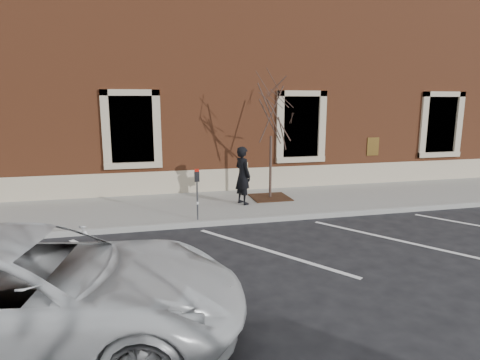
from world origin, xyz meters
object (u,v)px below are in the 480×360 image
object	(u,v)px
man	(243,175)
sapling	(271,119)
white_truck	(27,292)
parking_meter	(197,185)

from	to	relation	value
man	sapling	bearing A→B (deg)	-84.52
man	white_truck	xyz separation A→B (m)	(-4.56, -6.40, -0.24)
sapling	white_truck	world-z (taller)	sapling
white_truck	man	bearing A→B (deg)	-26.74
parking_meter	white_truck	bearing A→B (deg)	-98.45
sapling	white_truck	distance (m)	9.17
parking_meter	white_truck	size ratio (longest dim) A/B	0.24
sapling	parking_meter	bearing A→B (deg)	-143.95
man	sapling	world-z (taller)	sapling
man	parking_meter	size ratio (longest dim) A/B	1.30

